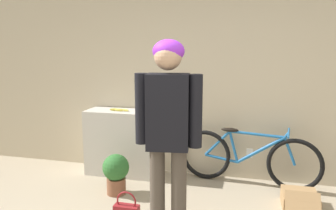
{
  "coord_description": "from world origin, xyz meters",
  "views": [
    {
      "loc": [
        0.52,
        -1.83,
        1.69
      ],
      "look_at": [
        -0.14,
        0.78,
        1.23
      ],
      "focal_mm": 35.0,
      "sensor_mm": 36.0,
      "label": 1
    }
  ],
  "objects_px": {
    "bicycle": "(248,158)",
    "potted_plant": "(116,172)",
    "cardboard_box": "(300,200)",
    "banana": "(119,110)",
    "person": "(168,122)"
  },
  "relations": [
    {
      "from": "bicycle",
      "to": "potted_plant",
      "type": "relative_size",
      "value": 3.61
    },
    {
      "from": "bicycle",
      "to": "cardboard_box",
      "type": "xyz_separation_m",
      "value": [
        0.56,
        -0.5,
        -0.26
      ]
    },
    {
      "from": "bicycle",
      "to": "cardboard_box",
      "type": "bearing_deg",
      "value": -35.2
    },
    {
      "from": "banana",
      "to": "cardboard_box",
      "type": "distance_m",
      "value": 2.43
    },
    {
      "from": "banana",
      "to": "cardboard_box",
      "type": "height_order",
      "value": "banana"
    },
    {
      "from": "person",
      "to": "cardboard_box",
      "type": "relative_size",
      "value": 3.77
    },
    {
      "from": "person",
      "to": "banana",
      "type": "height_order",
      "value": "person"
    },
    {
      "from": "bicycle",
      "to": "banana",
      "type": "xyz_separation_m",
      "value": [
        -1.69,
        -0.06,
        0.55
      ]
    },
    {
      "from": "banana",
      "to": "cardboard_box",
      "type": "relative_size",
      "value": 0.6
    },
    {
      "from": "person",
      "to": "potted_plant",
      "type": "relative_size",
      "value": 3.68
    },
    {
      "from": "person",
      "to": "banana",
      "type": "distance_m",
      "value": 1.71
    },
    {
      "from": "banana",
      "to": "cardboard_box",
      "type": "xyz_separation_m",
      "value": [
        2.24,
        -0.44,
        -0.81
      ]
    },
    {
      "from": "banana",
      "to": "person",
      "type": "bearing_deg",
      "value": -53.36
    },
    {
      "from": "person",
      "to": "potted_plant",
      "type": "distance_m",
      "value": 1.4
    },
    {
      "from": "banana",
      "to": "potted_plant",
      "type": "xyz_separation_m",
      "value": [
        0.19,
        -0.59,
        -0.63
      ]
    }
  ]
}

